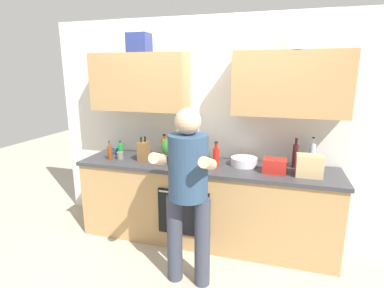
% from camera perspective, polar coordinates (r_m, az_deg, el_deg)
% --- Properties ---
extents(ground_plane, '(12.00, 12.00, 0.00)m').
position_cam_1_polar(ground_plane, '(3.66, 2.33, -17.55)').
color(ground_plane, '#B2A893').
extents(back_wall_unit, '(4.00, 0.39, 2.50)m').
position_cam_1_polar(back_wall_unit, '(3.42, 3.72, 6.92)').
color(back_wall_unit, silver).
rests_on(back_wall_unit, ground).
extents(counter, '(2.84, 0.67, 0.90)m').
position_cam_1_polar(counter, '(3.44, 2.39, -11.12)').
color(counter, tan).
rests_on(counter, ground).
extents(person_standing, '(0.49, 0.45, 1.61)m').
position_cam_1_polar(person_standing, '(2.58, -0.78, -7.81)').
color(person_standing, '#383D4C').
rests_on(person_standing, ground).
extents(bottle_juice, '(0.07, 0.07, 0.27)m').
position_cam_1_polar(bottle_juice, '(3.61, -5.31, -0.51)').
color(bottle_juice, orange).
rests_on(bottle_juice, counter).
extents(bottle_hotsauce, '(0.07, 0.07, 0.27)m').
position_cam_1_polar(bottle_hotsauce, '(3.22, 4.61, -2.32)').
color(bottle_hotsauce, red).
rests_on(bottle_hotsauce, counter).
extents(bottle_water, '(0.06, 0.06, 0.34)m').
position_cam_1_polar(bottle_water, '(3.35, 21.92, -2.04)').
color(bottle_water, silver).
rests_on(bottle_water, counter).
extents(bottle_soda, '(0.06, 0.06, 0.19)m').
position_cam_1_polar(bottle_soda, '(3.68, -13.50, -1.13)').
color(bottle_soda, '#198C33').
rests_on(bottle_soda, counter).
extents(bottle_vinegar, '(0.05, 0.05, 0.22)m').
position_cam_1_polar(bottle_vinegar, '(3.58, -15.42, -1.53)').
color(bottle_vinegar, brown).
rests_on(bottle_vinegar, counter).
extents(bottle_wine, '(0.06, 0.06, 0.32)m').
position_cam_1_polar(bottle_wine, '(3.34, 19.09, -2.07)').
color(bottle_wine, '#471419').
rests_on(bottle_wine, counter).
extents(cup_stoneware, '(0.08, 0.08, 0.08)m').
position_cam_1_polar(cup_stoneware, '(3.58, -13.57, -2.15)').
color(cup_stoneware, slate).
rests_on(cup_stoneware, counter).
extents(cup_tea, '(0.07, 0.07, 0.09)m').
position_cam_1_polar(cup_tea, '(3.80, -14.20, -1.27)').
color(cup_tea, '#33598C').
rests_on(cup_tea, counter).
extents(mixing_bowl, '(0.28, 0.28, 0.09)m').
position_cam_1_polar(mixing_bowl, '(3.29, 9.91, -3.32)').
color(mixing_bowl, silver).
rests_on(mixing_bowl, counter).
extents(knife_block, '(0.10, 0.14, 0.28)m').
position_cam_1_polar(knife_block, '(3.46, -9.25, -1.33)').
color(knife_block, brown).
rests_on(knife_block, counter).
extents(potted_herb, '(0.21, 0.21, 0.31)m').
position_cam_1_polar(potted_herb, '(3.23, -4.08, -1.08)').
color(potted_herb, '#9E6647').
rests_on(potted_herb, counter).
extents(grocery_bag_bread, '(0.25, 0.16, 0.22)m').
position_cam_1_polar(grocery_bag_bread, '(3.11, 21.51, -3.89)').
color(grocery_bag_bread, tan).
rests_on(grocery_bag_bread, counter).
extents(grocery_bag_crisps, '(0.24, 0.18, 0.14)m').
position_cam_1_polar(grocery_bag_crisps, '(3.13, 15.52, -4.03)').
color(grocery_bag_crisps, red).
rests_on(grocery_bag_crisps, counter).
extents(grocery_bag_produce, '(0.27, 0.24, 0.23)m').
position_cam_1_polar(grocery_bag_produce, '(3.38, 1.00, -1.40)').
color(grocery_bag_produce, silver).
rests_on(grocery_bag_produce, counter).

